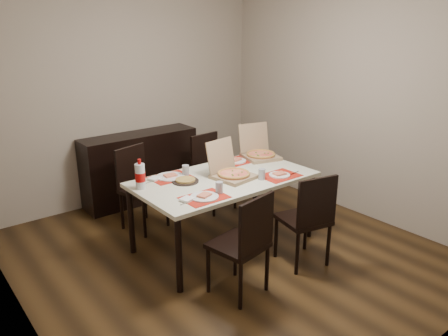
# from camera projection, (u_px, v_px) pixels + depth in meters

# --- Properties ---
(ground) EXTENTS (3.80, 4.00, 0.02)m
(ground) POSITION_uv_depth(u_px,v_px,m) (226.00, 252.00, 4.49)
(ground) COLOR #3D2812
(ground) RESTS_ON ground
(room_walls) EXTENTS (3.84, 4.02, 2.62)m
(room_walls) POSITION_uv_depth(u_px,v_px,m) (198.00, 77.00, 4.26)
(room_walls) COLOR gray
(room_walls) RESTS_ON ground
(sideboard) EXTENTS (1.50, 0.40, 0.90)m
(sideboard) POSITION_uv_depth(u_px,v_px,m) (140.00, 167.00, 5.67)
(sideboard) COLOR black
(sideboard) RESTS_ON ground
(dining_table) EXTENTS (1.80, 1.00, 0.75)m
(dining_table) POSITION_uv_depth(u_px,v_px,m) (224.00, 184.00, 4.43)
(dining_table) COLOR beige
(dining_table) RESTS_ON ground
(chair_near_left) EXTENTS (0.49, 0.49, 0.93)m
(chair_near_left) POSITION_uv_depth(u_px,v_px,m) (245.00, 241.00, 3.62)
(chair_near_left) COLOR black
(chair_near_left) RESTS_ON ground
(chair_near_right) EXTENTS (0.50, 0.50, 0.93)m
(chair_near_right) POSITION_uv_depth(u_px,v_px,m) (308.00, 216.00, 4.09)
(chair_near_right) COLOR black
(chair_near_right) RESTS_ON ground
(chair_far_left) EXTENTS (0.52, 0.52, 0.93)m
(chair_far_left) POSITION_uv_depth(u_px,v_px,m) (139.00, 184.00, 4.90)
(chair_far_left) COLOR black
(chair_far_left) RESTS_ON ground
(chair_far_right) EXTENTS (0.45, 0.45, 0.93)m
(chair_far_right) POSITION_uv_depth(u_px,v_px,m) (211.00, 168.00, 5.44)
(chair_far_right) COLOR black
(chair_far_right) RESTS_ON ground
(setting_near_left) EXTENTS (0.47, 0.30, 0.11)m
(setting_near_left) POSITION_uv_depth(u_px,v_px,m) (206.00, 195.00, 3.91)
(setting_near_left) COLOR #B8180C
(setting_near_left) RESTS_ON dining_table
(setting_near_right) EXTENTS (0.51, 0.30, 0.11)m
(setting_near_right) POSITION_uv_depth(u_px,v_px,m) (274.00, 175.00, 4.41)
(setting_near_right) COLOR #B8180C
(setting_near_right) RESTS_ON dining_table
(setting_far_left) EXTENTS (0.48, 0.30, 0.11)m
(setting_far_left) POSITION_uv_depth(u_px,v_px,m) (172.00, 175.00, 4.40)
(setting_far_left) COLOR #B8180C
(setting_far_left) RESTS_ON dining_table
(setting_far_right) EXTENTS (0.47, 0.30, 0.11)m
(setting_far_right) POSITION_uv_depth(u_px,v_px,m) (233.00, 161.00, 4.87)
(setting_far_right) COLOR #B8180C
(setting_far_right) RESTS_ON dining_table
(napkin_loose) EXTENTS (0.16, 0.16, 0.02)m
(napkin_loose) POSITION_uv_depth(u_px,v_px,m) (233.00, 179.00, 4.35)
(napkin_loose) COLOR white
(napkin_loose) RESTS_ON dining_table
(pizza_box_center) EXTENTS (0.42, 0.45, 0.37)m
(pizza_box_center) POSITION_uv_depth(u_px,v_px,m) (231.00, 172.00, 4.38)
(pizza_box_center) COLOR #8F7252
(pizza_box_center) RESTS_ON dining_table
(pizza_box_right) EXTENTS (0.46, 0.49, 0.37)m
(pizza_box_right) POSITION_uv_depth(u_px,v_px,m) (259.00, 153.00, 5.04)
(pizza_box_right) COLOR #8F7252
(pizza_box_right) RESTS_ON dining_table
(faina_plate) EXTENTS (0.26, 0.26, 0.03)m
(faina_plate) POSITION_uv_depth(u_px,v_px,m) (185.00, 181.00, 4.28)
(faina_plate) COLOR black
(faina_plate) RESTS_ON dining_table
(dip_bowl) EXTENTS (0.17, 0.17, 0.03)m
(dip_bowl) POSITION_uv_depth(u_px,v_px,m) (217.00, 170.00, 4.57)
(dip_bowl) COLOR white
(dip_bowl) RESTS_ON dining_table
(soda_bottle) EXTENTS (0.10, 0.10, 0.29)m
(soda_bottle) POSITION_uv_depth(u_px,v_px,m) (140.00, 176.00, 4.08)
(soda_bottle) COLOR silver
(soda_bottle) RESTS_ON dining_table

